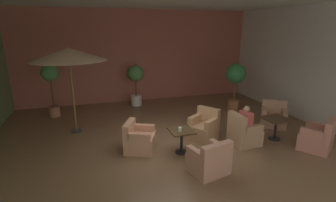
# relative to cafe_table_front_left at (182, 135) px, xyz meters

# --- Properties ---
(ground_plane) EXTENTS (10.49, 10.26, 0.02)m
(ground_plane) POSITION_rel_cafe_table_front_left_xyz_m (-0.10, 0.37, -0.50)
(ground_plane) COLOR brown
(wall_back_brick) EXTENTS (10.49, 0.08, 4.02)m
(wall_back_brick) POSITION_rel_cafe_table_front_left_xyz_m (-0.10, 5.46, 1.52)
(wall_back_brick) COLOR #A7594A
(wall_back_brick) RESTS_ON ground_plane
(wall_right_plain) EXTENTS (0.08, 10.26, 4.02)m
(wall_right_plain) POSITION_rel_cafe_table_front_left_xyz_m (5.10, 0.37, 1.52)
(wall_right_plain) COLOR silver
(wall_right_plain) RESTS_ON ground_plane
(cafe_table_front_left) EXTENTS (0.63, 0.63, 0.65)m
(cafe_table_front_left) POSITION_rel_cafe_table_front_left_xyz_m (0.00, 0.00, 0.00)
(cafe_table_front_left) COLOR black
(cafe_table_front_left) RESTS_ON ground_plane
(armchair_front_left_north) EXTENTS (1.01, 1.00, 0.92)m
(armchair_front_left_north) POSITION_rel_cafe_table_front_left_xyz_m (0.95, 0.65, -0.15)
(armchair_front_left_north) COLOR tan
(armchair_front_left_north) RESTS_ON ground_plane
(armchair_front_left_east) EXTENTS (1.00, 1.00, 0.81)m
(armchair_front_left_east) POSITION_rel_cafe_table_front_left_xyz_m (-1.05, 0.46, -0.18)
(armchair_front_left_east) COLOR tan
(armchair_front_left_east) RESTS_ON ground_plane
(armchair_front_left_south) EXTENTS (0.95, 0.88, 0.82)m
(armchair_front_left_south) POSITION_rel_cafe_table_front_left_xyz_m (0.27, -1.12, -0.19)
(armchair_front_left_south) COLOR tan
(armchair_front_left_south) RESTS_ON ground_plane
(cafe_table_front_right) EXTENTS (0.74, 0.74, 0.65)m
(cafe_table_front_right) POSITION_rel_cafe_table_front_left_xyz_m (3.00, 0.01, 0.02)
(cafe_table_front_right) COLOR black
(cafe_table_front_right) RESTS_ON ground_plane
(armchair_front_right_north) EXTENTS (1.06, 1.04, 0.86)m
(armchair_front_right_north) POSITION_rel_cafe_table_front_left_xyz_m (3.65, 0.91, -0.18)
(armchair_front_right_north) COLOR tan
(armchair_front_right_north) RESTS_ON ground_plane
(armchair_front_right_east) EXTENTS (0.76, 0.75, 0.93)m
(armchair_front_right_east) POSITION_rel_cafe_table_front_left_xyz_m (1.88, -0.02, -0.15)
(armchair_front_right_east) COLOR tan
(armchair_front_right_east) RESTS_ON ground_plane
(armchair_front_right_south) EXTENTS (1.04, 1.04, 0.92)m
(armchair_front_right_south) POSITION_rel_cafe_table_front_left_xyz_m (3.59, -0.94, -0.16)
(armchair_front_right_south) COLOR tan
(armchair_front_right_south) RESTS_ON ground_plane
(patio_umbrella_tall_red) EXTENTS (2.24, 2.24, 2.67)m
(patio_umbrella_tall_red) POSITION_rel_cafe_table_front_left_xyz_m (-2.75, 2.31, 1.97)
(patio_umbrella_tall_red) COLOR #2D2D2D
(patio_umbrella_tall_red) RESTS_ON ground_plane
(potted_tree_left_corner) EXTENTS (0.67, 0.67, 1.74)m
(potted_tree_left_corner) POSITION_rel_cafe_table_front_left_xyz_m (-0.37, 4.68, 0.63)
(potted_tree_left_corner) COLOR silver
(potted_tree_left_corner) RESTS_ON ground_plane
(potted_tree_mid_left) EXTENTS (0.61, 0.61, 1.96)m
(potted_tree_mid_left) POSITION_rel_cafe_table_front_left_xyz_m (-3.59, 4.15, 0.84)
(potted_tree_mid_left) COLOR #A26849
(potted_tree_mid_left) RESTS_ON ground_plane
(potted_tree_mid_right) EXTENTS (0.78, 0.78, 1.91)m
(potted_tree_mid_right) POSITION_rel_cafe_table_front_left_xyz_m (3.25, 2.80, 0.83)
(potted_tree_mid_right) COLOR #A76544
(potted_tree_mid_right) RESTS_ON ground_plane
(patron_blue_shirt) EXTENTS (0.23, 0.40, 0.68)m
(patron_blue_shirt) POSITION_rel_cafe_table_front_left_xyz_m (1.92, -0.02, 0.26)
(patron_blue_shirt) COLOR #BA4A44
(patron_blue_shirt) RESTS_ON ground_plane
(iced_drink_cup) EXTENTS (0.08, 0.08, 0.11)m
(iced_drink_cup) POSITION_rel_cafe_table_front_left_xyz_m (-0.06, -0.05, 0.21)
(iced_drink_cup) COLOR white
(iced_drink_cup) RESTS_ON cafe_table_front_left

